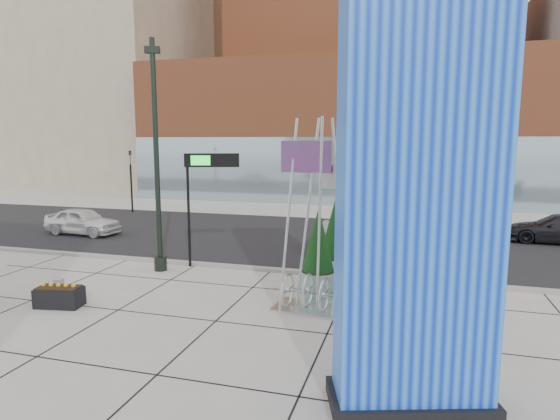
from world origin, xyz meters
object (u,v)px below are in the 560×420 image
(lamp_post, at_px, (157,179))
(public_art_sculpture, at_px, (317,262))
(car_silver_mid, at_px, (377,234))
(car_white_west, at_px, (83,221))
(concrete_bollard, at_px, (59,288))
(overhead_street_sign, at_px, (205,170))
(blue_pylon, at_px, (421,147))

(lamp_post, xyz_separation_m, public_art_sculpture, (6.37, -2.47, -1.97))
(public_art_sculpture, xyz_separation_m, car_silver_mid, (1.10, 7.36, -0.60))
(car_white_west, bearing_deg, public_art_sculpture, -114.53)
(concrete_bollard, relative_size, car_silver_mid, 0.12)
(lamp_post, height_order, overhead_street_sign, lamp_post)
(blue_pylon, bearing_deg, car_silver_mid, 80.00)
(blue_pylon, xyz_separation_m, lamp_post, (-8.95, 6.76, -1.27))
(overhead_street_sign, relative_size, car_silver_mid, 0.87)
(blue_pylon, height_order, public_art_sculpture, blue_pylon)
(blue_pylon, height_order, lamp_post, blue_pylon)
(concrete_bollard, bearing_deg, blue_pylon, -17.12)
(concrete_bollard, distance_m, overhead_street_sign, 6.25)
(blue_pylon, xyz_separation_m, public_art_sculpture, (-2.59, 4.29, -3.24))
(public_art_sculpture, xyz_separation_m, overhead_street_sign, (-4.84, 3.26, 2.26))
(concrete_bollard, bearing_deg, car_white_west, 124.75)
(public_art_sculpture, bearing_deg, overhead_street_sign, 151.25)
(lamp_post, xyz_separation_m, car_silver_mid, (7.47, 4.90, -2.57))
(lamp_post, xyz_separation_m, overhead_street_sign, (1.53, 0.80, 0.29))
(blue_pylon, xyz_separation_m, concrete_bollard, (-10.35, 3.19, -4.35))
(blue_pylon, relative_size, concrete_bollard, 15.76)
(concrete_bollard, xyz_separation_m, car_white_west, (-5.85, 8.44, 0.37))
(blue_pylon, bearing_deg, public_art_sculpture, 103.81)
(public_art_sculpture, relative_size, car_silver_mid, 1.09)
(car_silver_mid, bearing_deg, blue_pylon, -174.35)
(lamp_post, distance_m, car_white_west, 9.14)
(concrete_bollard, bearing_deg, lamp_post, 68.66)
(blue_pylon, xyz_separation_m, overhead_street_sign, (-7.42, 7.56, -0.97))
(overhead_street_sign, bearing_deg, car_silver_mid, 15.89)
(blue_pylon, height_order, car_white_west, blue_pylon)
(lamp_post, distance_m, concrete_bollard, 4.92)
(car_white_west, bearing_deg, concrete_bollard, -141.49)
(blue_pylon, bearing_deg, car_white_west, 127.09)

